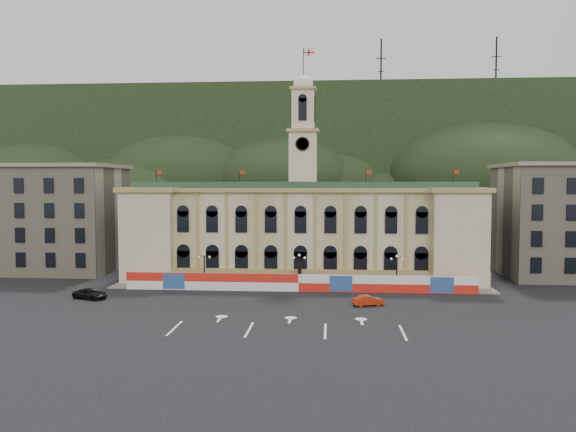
# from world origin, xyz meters

# --- Properties ---
(ground) EXTENTS (260.00, 260.00, 0.00)m
(ground) POSITION_xyz_m (0.00, 0.00, 0.00)
(ground) COLOR black
(ground) RESTS_ON ground
(lane_markings) EXTENTS (26.00, 10.00, 0.02)m
(lane_markings) POSITION_xyz_m (0.00, -5.00, 0.00)
(lane_markings) COLOR white
(lane_markings) RESTS_ON ground
(hill_ridge) EXTENTS (230.00, 80.00, 64.00)m
(hill_ridge) POSITION_xyz_m (0.03, 121.99, 19.48)
(hill_ridge) COLOR black
(hill_ridge) RESTS_ON ground
(city_hall) EXTENTS (56.20, 17.60, 37.10)m
(city_hall) POSITION_xyz_m (0.00, 27.63, 7.85)
(city_hall) COLOR beige
(city_hall) RESTS_ON ground
(side_building_left) EXTENTS (21.00, 17.00, 18.60)m
(side_building_left) POSITION_xyz_m (-43.00, 30.93, 9.33)
(side_building_left) COLOR tan
(side_building_left) RESTS_ON ground
(side_building_right) EXTENTS (21.00, 17.00, 18.60)m
(side_building_right) POSITION_xyz_m (43.00, 30.93, 9.33)
(side_building_right) COLOR tan
(side_building_right) RESTS_ON ground
(hoarding_fence) EXTENTS (50.00, 0.44, 2.50)m
(hoarding_fence) POSITION_xyz_m (0.06, 15.07, 1.25)
(hoarding_fence) COLOR red
(hoarding_fence) RESTS_ON ground
(pavement) EXTENTS (56.00, 5.50, 0.16)m
(pavement) POSITION_xyz_m (0.00, 17.75, 0.08)
(pavement) COLOR slate
(pavement) RESTS_ON ground
(statue) EXTENTS (1.40, 1.40, 3.72)m
(statue) POSITION_xyz_m (0.00, 18.00, 1.19)
(statue) COLOR #595651
(statue) RESTS_ON ground
(lamp_left) EXTENTS (1.96, 0.44, 5.15)m
(lamp_left) POSITION_xyz_m (-14.00, 17.00, 3.07)
(lamp_left) COLOR black
(lamp_left) RESTS_ON ground
(lamp_center) EXTENTS (1.96, 0.44, 5.15)m
(lamp_center) POSITION_xyz_m (0.00, 17.00, 3.07)
(lamp_center) COLOR black
(lamp_center) RESTS_ON ground
(lamp_right) EXTENTS (1.96, 0.44, 5.15)m
(lamp_right) POSITION_xyz_m (14.00, 17.00, 3.07)
(lamp_right) COLOR black
(lamp_right) RESTS_ON ground
(red_sedan) EXTENTS (3.63, 4.73, 1.30)m
(red_sedan) POSITION_xyz_m (9.26, 6.63, 0.65)
(red_sedan) COLOR #B6290D
(red_sedan) RESTS_ON ground
(black_suv) EXTENTS (5.26, 6.19, 1.33)m
(black_suv) POSITION_xyz_m (-27.37, 8.02, 0.66)
(black_suv) COLOR black
(black_suv) RESTS_ON ground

